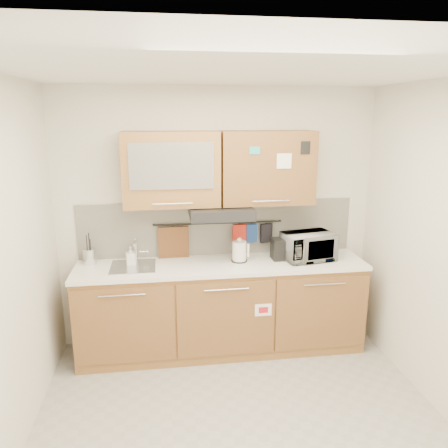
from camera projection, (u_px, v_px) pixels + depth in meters
name	position (u px, v px, depth m)	size (l,w,h in m)	color
floor	(243.00, 428.00, 3.34)	(3.20, 3.20, 0.00)	#9E9993
ceiling	(247.00, 70.00, 2.70)	(3.20, 3.20, 0.00)	white
wall_back	(218.00, 218.00, 4.46)	(3.20, 3.20, 0.00)	silver
wall_left	(0.00, 280.00, 2.80)	(3.00, 3.00, 0.00)	silver
base_cabinet	(222.00, 312.00, 4.38)	(2.80, 0.64, 0.88)	#AF783E
countertop	(222.00, 265.00, 4.26)	(2.82, 0.62, 0.04)	white
backsplash	(218.00, 228.00, 4.47)	(2.80, 0.02, 0.56)	silver
upper_cabinets	(219.00, 168.00, 4.16)	(1.82, 0.37, 0.70)	#AF783E
range_hood	(221.00, 212.00, 4.19)	(0.60, 0.46, 0.10)	black
sink	(133.00, 266.00, 4.15)	(0.42, 0.40, 0.26)	silver
utensil_rail	(218.00, 223.00, 4.42)	(0.02, 0.02, 1.30)	black
utensil_crock	(90.00, 256.00, 4.22)	(0.14, 0.14, 0.31)	silver
kettle	(239.00, 252.00, 4.29)	(0.18, 0.16, 0.24)	white
toaster	(286.00, 248.00, 4.36)	(0.28, 0.17, 0.21)	black
microwave	(308.00, 246.00, 4.34)	(0.49, 0.33, 0.27)	#999999
soap_bottle	(131.00, 256.00, 4.18)	(0.08, 0.09, 0.18)	#999999
cutting_board	(174.00, 245.00, 4.39)	(0.31, 0.02, 0.38)	brown
oven_mitt	(252.00, 233.00, 4.48)	(0.11, 0.03, 0.19)	navy
dark_pouch	(266.00, 233.00, 4.50)	(0.13, 0.04, 0.20)	black
pot_holder	(240.00, 233.00, 4.46)	(0.15, 0.02, 0.18)	red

